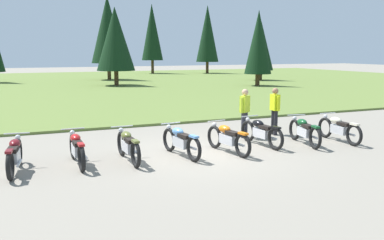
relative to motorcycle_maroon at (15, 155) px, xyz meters
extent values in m
plane|color=gray|center=(4.94, -0.07, -0.44)|extent=(140.00, 140.00, 0.00)
cube|color=#5B7033|center=(4.94, 26.81, -0.39)|extent=(80.00, 44.00, 0.10)
cylinder|color=#47331E|center=(16.88, 41.41, 0.45)|extent=(0.36, 0.36, 1.78)
cone|color=black|center=(16.88, 41.41, 4.89)|extent=(2.73, 2.73, 7.08)
cylinder|color=#47331E|center=(9.10, 31.41, 0.44)|extent=(0.36, 0.36, 1.76)
cone|color=black|center=(9.10, 31.41, 4.61)|extent=(3.38, 3.38, 6.58)
cylinder|color=#47331E|center=(22.64, 24.82, 0.11)|extent=(0.36, 0.36, 1.09)
cone|color=black|center=(22.64, 24.82, 2.99)|extent=(2.48, 2.48, 4.69)
cylinder|color=#47331E|center=(18.77, 19.11, 0.10)|extent=(0.36, 0.36, 1.08)
cone|color=black|center=(18.77, 19.11, 3.22)|extent=(2.22, 2.22, 5.15)
cylinder|color=#47331E|center=(23.51, 38.95, 0.35)|extent=(0.36, 0.36, 1.57)
cone|color=black|center=(23.51, 38.95, 4.70)|extent=(2.89, 2.89, 7.13)
cylinder|color=#47331E|center=(8.11, 24.04, 0.23)|extent=(0.36, 0.36, 1.34)
cone|color=black|center=(8.11, 24.04, 3.50)|extent=(3.16, 3.16, 5.19)
torus|color=black|center=(0.10, 0.68, -0.09)|extent=(0.20, 0.71, 0.70)
torus|color=black|center=(-0.11, -0.70, -0.09)|extent=(0.20, 0.71, 0.70)
cube|color=silver|center=(0.00, -0.01, -0.04)|extent=(0.29, 0.66, 0.28)
ellipsoid|color=maroon|center=(0.02, 0.17, 0.24)|extent=(0.33, 0.51, 0.22)
cube|color=black|center=(-0.04, -0.23, 0.18)|extent=(0.29, 0.51, 0.10)
cube|color=maroon|center=(-0.11, -0.70, 0.25)|extent=(0.19, 0.34, 0.06)
cylinder|color=silver|center=(0.08, 0.58, 0.42)|extent=(0.62, 0.12, 0.03)
sphere|color=silver|center=(0.10, 0.70, 0.29)|extent=(0.14, 0.14, 0.14)
cylinder|color=silver|center=(0.09, -0.33, -0.14)|extent=(0.15, 0.55, 0.07)
torus|color=black|center=(1.49, 0.78, -0.09)|extent=(0.11, 0.70, 0.70)
torus|color=black|center=(1.50, -0.62, -0.09)|extent=(0.11, 0.70, 0.70)
cube|color=silver|center=(1.49, 0.08, -0.04)|extent=(0.21, 0.64, 0.28)
ellipsoid|color=#AD1919|center=(1.49, 0.26, 0.24)|extent=(0.27, 0.48, 0.22)
cube|color=black|center=(1.50, -0.14, 0.18)|extent=(0.23, 0.48, 0.10)
cube|color=#AD1919|center=(1.50, -0.62, 0.25)|extent=(0.14, 0.32, 0.06)
cylinder|color=silver|center=(1.49, 0.68, 0.42)|extent=(0.62, 0.04, 0.03)
sphere|color=silver|center=(1.49, 0.80, 0.29)|extent=(0.14, 0.14, 0.14)
cylinder|color=silver|center=(1.64, -0.21, -0.14)|extent=(0.08, 0.55, 0.07)
torus|color=black|center=(2.80, 0.62, -0.09)|extent=(0.11, 0.70, 0.70)
torus|color=black|center=(2.82, -0.78, -0.09)|extent=(0.11, 0.70, 0.70)
cube|color=silver|center=(2.81, -0.08, -0.04)|extent=(0.21, 0.64, 0.28)
ellipsoid|color=brown|center=(2.81, 0.10, 0.24)|extent=(0.27, 0.48, 0.22)
cube|color=black|center=(2.82, -0.30, 0.18)|extent=(0.23, 0.48, 0.10)
cube|color=brown|center=(2.82, -0.78, 0.25)|extent=(0.14, 0.32, 0.06)
cylinder|color=silver|center=(2.80, 0.52, 0.42)|extent=(0.62, 0.04, 0.03)
sphere|color=silver|center=(2.80, 0.64, 0.29)|extent=(0.14, 0.14, 0.14)
cylinder|color=silver|center=(2.96, -0.38, -0.14)|extent=(0.08, 0.55, 0.07)
torus|color=black|center=(4.22, 0.58, -0.09)|extent=(0.19, 0.71, 0.70)
torus|color=black|center=(4.42, -0.81, -0.09)|extent=(0.19, 0.71, 0.70)
cube|color=silver|center=(4.32, -0.12, -0.04)|extent=(0.29, 0.66, 0.28)
ellipsoid|color=#598CC6|center=(4.30, 0.06, 0.24)|extent=(0.32, 0.51, 0.22)
cube|color=black|center=(4.35, -0.33, 0.18)|extent=(0.28, 0.51, 0.10)
cube|color=#598CC6|center=(4.42, -0.81, 0.25)|extent=(0.18, 0.34, 0.06)
cylinder|color=silver|center=(4.24, 0.48, 0.42)|extent=(0.62, 0.12, 0.03)
sphere|color=silver|center=(4.22, 0.60, 0.29)|extent=(0.14, 0.14, 0.14)
cylinder|color=silver|center=(4.50, -0.39, -0.14)|extent=(0.14, 0.55, 0.07)
torus|color=black|center=(5.63, 0.42, -0.09)|extent=(0.20, 0.71, 0.70)
torus|color=black|center=(5.83, -0.96, -0.09)|extent=(0.20, 0.71, 0.70)
cube|color=silver|center=(5.73, -0.27, -0.04)|extent=(0.29, 0.66, 0.28)
ellipsoid|color=orange|center=(5.71, -0.09, 0.24)|extent=(0.32, 0.51, 0.22)
cube|color=black|center=(5.76, -0.49, 0.18)|extent=(0.28, 0.51, 0.10)
cube|color=orange|center=(5.83, -0.96, 0.25)|extent=(0.18, 0.34, 0.06)
cylinder|color=silver|center=(5.65, 0.32, 0.42)|extent=(0.62, 0.12, 0.03)
sphere|color=silver|center=(5.63, 0.44, 0.29)|extent=(0.14, 0.14, 0.14)
cylinder|color=silver|center=(5.91, -0.55, -0.14)|extent=(0.15, 0.55, 0.07)
torus|color=black|center=(7.06, 0.85, -0.09)|extent=(0.17, 0.71, 0.70)
torus|color=black|center=(7.20, -0.54, -0.09)|extent=(0.17, 0.71, 0.70)
cube|color=silver|center=(7.13, 0.15, -0.04)|extent=(0.26, 0.66, 0.28)
ellipsoid|color=black|center=(7.11, 0.33, 0.24)|extent=(0.30, 0.50, 0.22)
cube|color=black|center=(7.15, -0.07, 0.18)|extent=(0.26, 0.50, 0.10)
cube|color=black|center=(7.20, -0.54, 0.25)|extent=(0.17, 0.33, 0.06)
cylinder|color=silver|center=(7.07, 0.75, 0.42)|extent=(0.62, 0.09, 0.03)
sphere|color=silver|center=(7.06, 0.87, 0.29)|extent=(0.14, 0.14, 0.14)
cylinder|color=silver|center=(7.30, -0.13, -0.14)|extent=(0.12, 0.55, 0.07)
torus|color=black|center=(8.63, 0.47, -0.09)|extent=(0.23, 0.71, 0.70)
torus|color=black|center=(8.36, -0.91, -0.09)|extent=(0.23, 0.71, 0.70)
cube|color=silver|center=(8.50, -0.22, -0.04)|extent=(0.32, 0.67, 0.28)
ellipsoid|color=#144C23|center=(8.53, -0.04, 0.24)|extent=(0.35, 0.52, 0.22)
cube|color=black|center=(8.45, -0.44, 0.18)|extent=(0.31, 0.51, 0.10)
cube|color=#144C23|center=(8.36, -0.91, 0.25)|extent=(0.20, 0.34, 0.06)
cylinder|color=silver|center=(8.61, 0.37, 0.42)|extent=(0.61, 0.15, 0.03)
sphere|color=silver|center=(8.63, 0.49, 0.29)|extent=(0.14, 0.14, 0.14)
cylinder|color=silver|center=(8.58, -0.54, -0.14)|extent=(0.17, 0.55, 0.07)
torus|color=black|center=(9.83, 0.36, -0.09)|extent=(0.13, 0.70, 0.70)
torus|color=black|center=(9.77, -1.03, -0.09)|extent=(0.13, 0.70, 0.70)
cube|color=silver|center=(9.80, -0.33, -0.04)|extent=(0.23, 0.65, 0.28)
ellipsoid|color=beige|center=(9.81, -0.15, 0.24)|extent=(0.28, 0.49, 0.22)
cube|color=black|center=(9.79, -0.55, 0.18)|extent=(0.24, 0.49, 0.10)
cube|color=beige|center=(9.77, -1.03, 0.25)|extent=(0.15, 0.33, 0.06)
cylinder|color=silver|center=(9.82, 0.27, 0.42)|extent=(0.62, 0.06, 0.03)
sphere|color=silver|center=(9.83, 0.38, 0.29)|extent=(0.14, 0.14, 0.14)
cylinder|color=silver|center=(9.93, -0.64, -0.14)|extent=(0.09, 0.55, 0.07)
cylinder|color=#2D2D38|center=(7.37, 1.52, 0.00)|extent=(0.14, 0.14, 0.88)
cylinder|color=#2D2D38|center=(7.22, 1.42, 0.00)|extent=(0.14, 0.14, 0.88)
cube|color=#C6E52D|center=(7.29, 1.47, 0.72)|extent=(0.42, 0.38, 0.56)
sphere|color=tan|center=(7.29, 1.47, 1.12)|extent=(0.22, 0.22, 0.22)
cylinder|color=#C6E52D|center=(7.49, 1.60, 0.70)|extent=(0.09, 0.09, 0.52)
cylinder|color=#C6E52D|center=(7.10, 1.35, 0.70)|extent=(0.09, 0.09, 0.52)
cylinder|color=black|center=(8.51, 1.56, 0.00)|extent=(0.14, 0.14, 0.88)
cylinder|color=black|center=(8.50, 1.38, 0.00)|extent=(0.14, 0.14, 0.88)
cube|color=#D8EA19|center=(8.51, 1.47, 0.72)|extent=(0.25, 0.38, 0.56)
sphere|color=#9E7051|center=(8.51, 1.47, 1.12)|extent=(0.22, 0.22, 0.22)
cylinder|color=#D8EA19|center=(8.53, 1.70, 0.70)|extent=(0.09, 0.09, 0.52)
cylinder|color=#D8EA19|center=(8.48, 1.24, 0.70)|extent=(0.09, 0.09, 0.52)
camera|label=1|loc=(0.05, -10.89, 2.50)|focal=39.46mm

